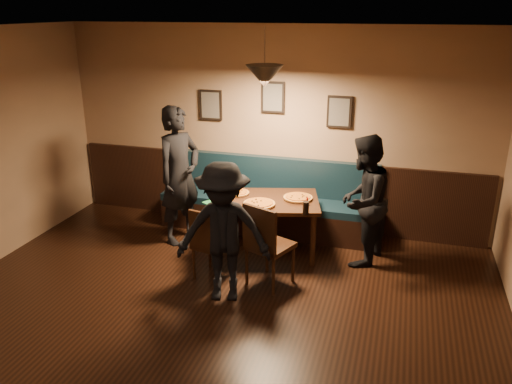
% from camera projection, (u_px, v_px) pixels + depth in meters
% --- Properties ---
extents(floor, '(7.00, 7.00, 0.00)m').
position_uv_depth(floor, '(169.00, 378.00, 4.39)').
color(floor, black).
rests_on(floor, ground).
extents(ceiling, '(7.00, 7.00, 0.00)m').
position_uv_depth(ceiling, '(145.00, 38.00, 3.44)').
color(ceiling, silver).
rests_on(ceiling, ground).
extents(wall_back, '(6.00, 0.00, 6.00)m').
position_uv_depth(wall_back, '(273.00, 129.00, 7.07)').
color(wall_back, '#8C704F').
rests_on(wall_back, ground).
extents(wainscot, '(5.88, 0.06, 1.00)m').
position_uv_depth(wainscot, '(272.00, 191.00, 7.35)').
color(wainscot, black).
rests_on(wainscot, ground).
extents(booth_bench, '(3.00, 0.60, 1.00)m').
position_uv_depth(booth_bench, '(267.00, 198.00, 7.11)').
color(booth_bench, '#0F232D').
rests_on(booth_bench, ground).
extents(picture_left, '(0.32, 0.04, 0.42)m').
position_uv_depth(picture_left, '(211.00, 105.00, 7.18)').
color(picture_left, black).
rests_on(picture_left, wall_back).
extents(picture_center, '(0.32, 0.04, 0.42)m').
position_uv_depth(picture_center, '(273.00, 97.00, 6.89)').
color(picture_center, black).
rests_on(picture_center, wall_back).
extents(picture_right, '(0.32, 0.04, 0.42)m').
position_uv_depth(picture_right, '(339.00, 112.00, 6.70)').
color(picture_right, black).
rests_on(picture_right, wall_back).
extents(pendant_lamp, '(0.44, 0.44, 0.25)m').
position_uv_depth(pendant_lamp, '(265.00, 76.00, 5.88)').
color(pendant_lamp, black).
rests_on(pendant_lamp, ceiling).
extents(dining_table, '(1.54, 1.19, 0.73)m').
position_uv_depth(dining_table, '(264.00, 226.00, 6.52)').
color(dining_table, black).
rests_on(dining_table, floor).
extents(chair_near_left, '(0.46, 0.46, 0.88)m').
position_uv_depth(chair_near_left, '(213.00, 243.00, 5.90)').
color(chair_near_left, black).
rests_on(chair_near_left, floor).
extents(chair_near_right, '(0.57, 0.57, 0.99)m').
position_uv_depth(chair_near_right, '(270.00, 244.00, 5.73)').
color(chair_near_right, black).
rests_on(chair_near_right, floor).
extents(diner_left, '(0.66, 0.79, 1.84)m').
position_uv_depth(diner_left, '(180.00, 176.00, 6.69)').
color(diner_left, black).
rests_on(diner_left, floor).
extents(diner_right, '(0.80, 0.92, 1.61)m').
position_uv_depth(diner_right, '(363.00, 201.00, 6.13)').
color(diner_right, black).
rests_on(diner_right, floor).
extents(diner_front, '(1.09, 0.77, 1.54)m').
position_uv_depth(diner_front, '(223.00, 233.00, 5.36)').
color(diner_front, black).
rests_on(diner_front, floor).
extents(pizza_a, '(0.40, 0.40, 0.04)m').
position_uv_depth(pizza_a, '(237.00, 193.00, 6.58)').
color(pizza_a, orange).
rests_on(pizza_a, dining_table).
extents(pizza_b, '(0.50, 0.50, 0.04)m').
position_uv_depth(pizza_b, '(259.00, 204.00, 6.20)').
color(pizza_b, orange).
rests_on(pizza_b, dining_table).
extents(pizza_c, '(0.46, 0.46, 0.04)m').
position_uv_depth(pizza_c, '(298.00, 198.00, 6.40)').
color(pizza_c, '#BF7C23').
rests_on(pizza_c, dining_table).
extents(soda_glass, '(0.09, 0.09, 0.16)m').
position_uv_depth(soda_glass, '(306.00, 208.00, 5.92)').
color(soda_glass, black).
rests_on(soda_glass, dining_table).
extents(tabasco_bottle, '(0.03, 0.03, 0.11)m').
position_uv_depth(tabasco_bottle, '(307.00, 201.00, 6.20)').
color(tabasco_bottle, '#921204').
rests_on(tabasco_bottle, dining_table).
extents(napkin_a, '(0.17, 0.17, 0.01)m').
position_uv_depth(napkin_a, '(226.00, 188.00, 6.79)').
color(napkin_a, '#217E23').
rests_on(napkin_a, dining_table).
extents(napkin_b, '(0.21, 0.21, 0.01)m').
position_uv_depth(napkin_b, '(211.00, 202.00, 6.29)').
color(napkin_b, '#1C6C36').
rests_on(napkin_b, dining_table).
extents(cutlery_set, '(0.18, 0.04, 0.00)m').
position_uv_depth(cutlery_set, '(256.00, 211.00, 6.05)').
color(cutlery_set, white).
rests_on(cutlery_set, dining_table).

